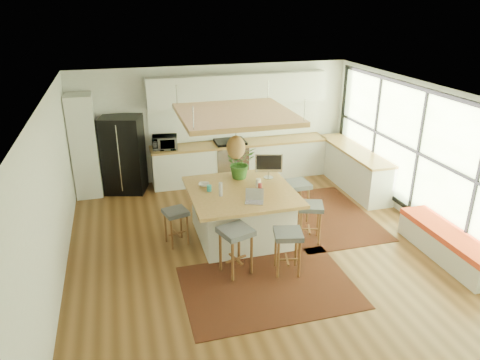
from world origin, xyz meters
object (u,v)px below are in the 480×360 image
object	(u,v)px
stool_near_left	(236,253)
microwave	(165,141)
island	(241,213)
stool_left_side	(176,226)
monitor	(269,165)
stool_right_front	(310,223)
stool_right_back	(295,203)
fridge	(123,152)
stool_near_right	(287,253)
island_plant	(240,166)
laptop	(254,196)

from	to	relation	value
stool_near_left	microwave	distance (m)	3.96
stool_near_left	island	bearing A→B (deg)	70.25
island	stool_near_left	bearing A→B (deg)	-109.75
stool_left_side	monitor	world-z (taller)	monitor
stool_right_front	stool_right_back	size ratio (longest dim) A/B	0.91
fridge	stool_near_right	distance (m)	4.73
stool_near_left	monitor	world-z (taller)	monitor
stool_left_side	island_plant	distance (m)	1.64
stool_right_back	stool_left_side	bearing A→B (deg)	-172.40
fridge	laptop	size ratio (longest dim) A/B	5.35
stool_near_right	island_plant	size ratio (longest dim) A/B	1.20
island	stool_near_left	distance (m)	1.19
stool_right_front	microwave	distance (m)	3.94
stool_right_front	stool_right_back	xyz separation A→B (m)	(0.07, 0.85, 0.00)
stool_left_side	microwave	world-z (taller)	microwave
fridge	monitor	bearing A→B (deg)	-25.49
fridge	island_plant	xyz separation A→B (m)	(2.10, -2.16, 0.24)
stool_near_left	stool_right_front	bearing A→B (deg)	22.39
laptop	stool_right_back	bearing A→B (deg)	59.80
monitor	stool_near_left	bearing A→B (deg)	-109.74
stool_near_left	laptop	distance (m)	1.00
fridge	microwave	xyz separation A→B (m)	(0.93, -0.02, 0.19)
stool_left_side	microwave	xyz separation A→B (m)	(0.15, 2.67, 0.76)
island_plant	island	bearing A→B (deg)	-103.37
island	stool_near_right	world-z (taller)	island
stool_near_left	stool_left_side	bearing A→B (deg)	123.91
microwave	island_plant	size ratio (longest dim) A/B	0.90
island	stool_near_left	size ratio (longest dim) A/B	2.34
stool_near_left	microwave	xyz separation A→B (m)	(-0.63, 3.84, 0.76)
stool_left_side	monitor	distance (m)	2.05
stool_right_back	monitor	bearing A→B (deg)	174.37
monitor	microwave	distance (m)	2.85
stool_near_left	laptop	bearing A→B (deg)	49.82
laptop	stool_right_front	bearing A→B (deg)	25.14
fridge	stool_right_back	size ratio (longest dim) A/B	2.16
stool_near_right	stool_right_back	world-z (taller)	stool_right_back
stool_near_right	laptop	size ratio (longest dim) A/B	2.27
stool_right_front	stool_left_side	distance (m)	2.38
island	stool_left_side	world-z (taller)	island
monitor	microwave	bearing A→B (deg)	140.90
stool_near_right	monitor	bearing A→B (deg)	81.44
island	monitor	bearing A→B (deg)	32.87
fridge	stool_near_right	world-z (taller)	fridge
stool_near_right	stool_right_back	bearing A→B (deg)	64.10
stool_near_left	laptop	size ratio (longest dim) A/B	2.44
stool_near_left	stool_right_back	xyz separation A→B (m)	(1.61, 1.48, 0.00)
stool_right_front	microwave	xyz separation A→B (m)	(-2.17, 3.20, 0.76)
stool_right_back	stool_left_side	xyz separation A→B (m)	(-2.39, -0.32, 0.00)
fridge	island	size ratio (longest dim) A/B	0.94
stool_near_left	island_plant	distance (m)	1.96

